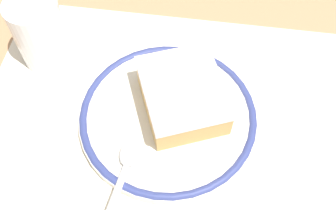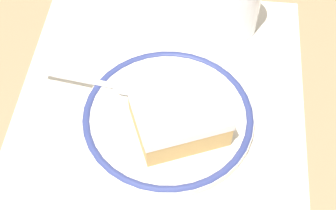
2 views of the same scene
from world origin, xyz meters
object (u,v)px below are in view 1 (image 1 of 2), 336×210
object	(u,v)px
cake_slice	(183,95)
napkin	(308,166)
cup	(41,35)
spoon	(124,171)
plate	(168,116)

from	to	relation	value
cake_slice	napkin	world-z (taller)	cake_slice
cup	spoon	bearing A→B (deg)	-48.77
plate	napkin	distance (m)	0.16
cake_slice	spoon	bearing A→B (deg)	-118.49
spoon	napkin	xyz separation A→B (m)	(0.19, 0.04, -0.02)
cake_slice	cup	xyz separation A→B (m)	(-0.18, 0.06, 0.00)
plate	napkin	xyz separation A→B (m)	(0.16, -0.04, -0.01)
plate	napkin	bearing A→B (deg)	-12.87
cake_slice	spoon	xyz separation A→B (m)	(-0.05, -0.09, -0.02)
spoon	napkin	bearing A→B (deg)	11.80
plate	spoon	xyz separation A→B (m)	(-0.03, -0.08, 0.01)
plate	spoon	world-z (taller)	spoon
spoon	cup	bearing A→B (deg)	131.23
plate	spoon	size ratio (longest dim) A/B	1.61
plate	cake_slice	bearing A→B (deg)	43.81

